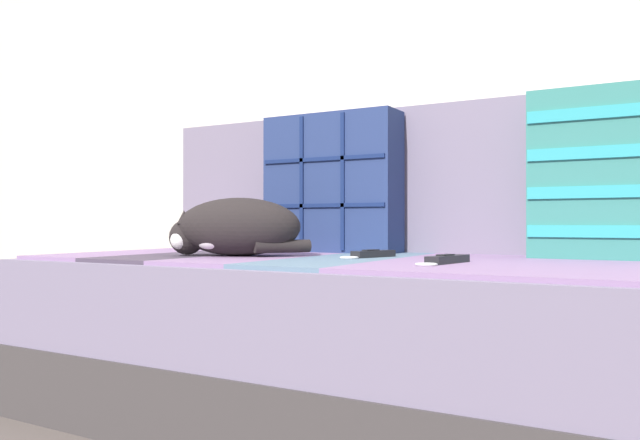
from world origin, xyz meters
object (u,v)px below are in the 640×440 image
(game_remote_near, at_px, (446,260))
(game_remote_far, at_px, (371,254))
(throw_pillow_striped, at_px, (608,173))
(sleeping_cat, at_px, (233,228))
(couch, at_px, (355,340))
(throw_pillow_quilted, at_px, (332,183))

(game_remote_near, xyz_separation_m, game_remote_far, (-0.25, 0.14, -0.00))
(throw_pillow_striped, relative_size, game_remote_near, 2.17)
(sleeping_cat, bearing_deg, couch, 20.87)
(couch, xyz_separation_m, game_remote_near, (0.30, -0.14, 0.23))
(throw_pillow_quilted, relative_size, game_remote_far, 2.34)
(throw_pillow_striped, distance_m, game_remote_near, 0.53)
(sleeping_cat, bearing_deg, throw_pillow_striped, 21.08)
(couch, distance_m, sleeping_cat, 0.46)
(throw_pillow_striped, height_order, game_remote_far, throw_pillow_striped)
(throw_pillow_quilted, xyz_separation_m, throw_pillow_striped, (0.80, -0.00, 0.00))
(throw_pillow_striped, height_order, game_remote_near, throw_pillow_striped)
(throw_pillow_quilted, bearing_deg, throw_pillow_striped, -0.04)
(couch, bearing_deg, game_remote_far, 6.57)
(game_remote_near, relative_size, game_remote_far, 1.07)
(sleeping_cat, height_order, game_remote_far, sleeping_cat)
(couch, bearing_deg, throw_pillow_quilted, 130.34)
(couch, distance_m, game_remote_far, 0.24)
(sleeping_cat, distance_m, game_remote_near, 0.62)
(couch, bearing_deg, sleeping_cat, -159.13)
(throw_pillow_quilted, distance_m, sleeping_cat, 0.40)
(throw_pillow_quilted, relative_size, sleeping_cat, 1.12)
(sleeping_cat, bearing_deg, game_remote_far, 19.20)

